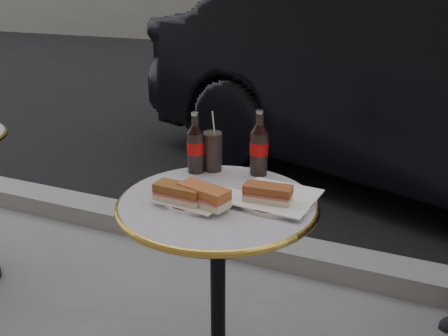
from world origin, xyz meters
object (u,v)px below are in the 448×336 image
at_px(cola_bottle_left, 195,143).
at_px(bistro_table, 218,300).
at_px(plate_left, 197,199).
at_px(cola_glass, 213,151).
at_px(cola_bottle_right, 259,143).
at_px(plate_right, 276,199).

bearing_deg(cola_bottle_left, bistro_table, -48.32).
bearing_deg(plate_left, bistro_table, 25.16).
bearing_deg(bistro_table, plate_left, -154.84).
bearing_deg(cola_glass, bistro_table, -62.03).
xyz_separation_m(cola_bottle_right, cola_glass, (-0.16, -0.03, -0.04)).
distance_m(cola_bottle_left, cola_glass, 0.07).
xyz_separation_m(plate_right, cola_bottle_right, (-0.13, 0.19, 0.11)).
distance_m(cola_bottle_right, cola_glass, 0.17).
distance_m(plate_left, plate_right, 0.24).
bearing_deg(plate_right, cola_bottle_left, 159.77).
relative_size(cola_bottle_left, cola_bottle_right, 0.94).
xyz_separation_m(cola_bottle_left, cola_glass, (0.05, 0.04, -0.04)).
height_order(bistro_table, plate_right, plate_right).
bearing_deg(cola_bottle_right, cola_bottle_left, -162.33).
distance_m(bistro_table, plate_right, 0.41).
distance_m(plate_right, cola_bottle_left, 0.37).
xyz_separation_m(bistro_table, cola_bottle_right, (0.04, 0.25, 0.48)).
height_order(bistro_table, cola_bottle_left, cola_bottle_left).
relative_size(bistro_table, cola_bottle_left, 3.42).
bearing_deg(bistro_table, plate_right, 20.65).
xyz_separation_m(bistro_table, plate_right, (0.17, 0.06, 0.37)).
relative_size(bistro_table, cola_bottle_right, 3.22).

